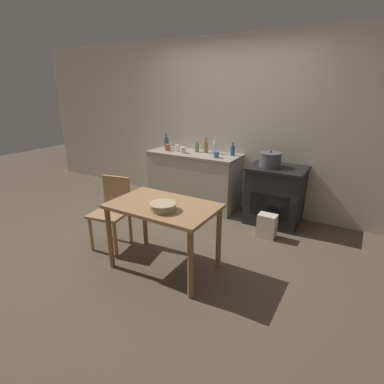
{
  "coord_description": "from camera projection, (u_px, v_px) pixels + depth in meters",
  "views": [
    {
      "loc": [
        1.85,
        -2.73,
        1.85
      ],
      "look_at": [
        0.0,
        0.4,
        0.56
      ],
      "focal_mm": 28.0,
      "sensor_mm": 36.0,
      "label": 1
    }
  ],
  "objects": [
    {
      "name": "ground_plane",
      "position": [
        176.0,
        244.0,
        3.72
      ],
      "size": [
        14.0,
        14.0,
        0.0
      ],
      "primitive_type": "plane",
      "color": "brown"
    },
    {
      "name": "wall_back",
      "position": [
        231.0,
        126.0,
        4.58
      ],
      "size": [
        8.0,
        0.07,
        2.55
      ],
      "color": "beige",
      "rests_on": "ground_plane"
    },
    {
      "name": "counter_cabinet",
      "position": [
        194.0,
        179.0,
        4.84
      ],
      "size": [
        1.48,
        0.59,
        0.86
      ],
      "color": "#B2A893",
      "rests_on": "ground_plane"
    },
    {
      "name": "stove",
      "position": [
        275.0,
        195.0,
        4.2
      ],
      "size": [
        0.76,
        0.63,
        0.81
      ],
      "color": "black",
      "rests_on": "ground_plane"
    },
    {
      "name": "work_table",
      "position": [
        163.0,
        214.0,
        3.04
      ],
      "size": [
        1.08,
        0.67,
        0.72
      ],
      "color": "#997047",
      "rests_on": "ground_plane"
    },
    {
      "name": "chair",
      "position": [
        113.0,
        209.0,
        3.57
      ],
      "size": [
        0.47,
        0.47,
        0.84
      ],
      "rotation": [
        0.0,
        0.0,
        0.19
      ],
      "color": "#A87F56",
      "rests_on": "ground_plane"
    },
    {
      "name": "flour_sack",
      "position": [
        267.0,
        226.0,
        3.84
      ],
      "size": [
        0.23,
        0.16,
        0.31
      ],
      "primitive_type": "cube",
      "color": "beige",
      "rests_on": "ground_plane"
    },
    {
      "name": "stock_pot",
      "position": [
        270.0,
        160.0,
        4.04
      ],
      "size": [
        0.3,
        0.3,
        0.22
      ],
      "color": "#4C4C51",
      "rests_on": "stove"
    },
    {
      "name": "mixing_bowl_large",
      "position": [
        163.0,
        206.0,
        2.85
      ],
      "size": [
        0.26,
        0.26,
        0.07
      ],
      "color": "tan",
      "rests_on": "work_table"
    },
    {
      "name": "bottle_far_left",
      "position": [
        206.0,
        147.0,
        4.68
      ],
      "size": [
        0.07,
        0.07,
        0.23
      ],
      "color": "olive",
      "rests_on": "counter_cabinet"
    },
    {
      "name": "bottle_left",
      "position": [
        197.0,
        148.0,
        4.75
      ],
      "size": [
        0.06,
        0.06,
        0.17
      ],
      "color": "#517F5B",
      "rests_on": "counter_cabinet"
    },
    {
      "name": "bottle_mid_left",
      "position": [
        233.0,
        150.0,
        4.49
      ],
      "size": [
        0.07,
        0.07,
        0.2
      ],
      "color": "#3D5675",
      "rests_on": "counter_cabinet"
    },
    {
      "name": "bottle_center_left",
      "position": [
        215.0,
        147.0,
        4.63
      ],
      "size": [
        0.06,
        0.06,
        0.25
      ],
      "color": "silver",
      "rests_on": "counter_cabinet"
    },
    {
      "name": "bottle_center",
      "position": [
        166.0,
        142.0,
        5.04
      ],
      "size": [
        0.08,
        0.08,
        0.24
      ],
      "color": "#3D5675",
      "rests_on": "counter_cabinet"
    },
    {
      "name": "cup_center_right",
      "position": [
        183.0,
        150.0,
        4.67
      ],
      "size": [
        0.08,
        0.08,
        0.09
      ],
      "primitive_type": "cylinder",
      "color": "silver",
      "rests_on": "counter_cabinet"
    },
    {
      "name": "cup_mid_right",
      "position": [
        216.0,
        155.0,
        4.36
      ],
      "size": [
        0.08,
        0.08,
        0.09
      ],
      "primitive_type": "cylinder",
      "color": "#4C6B99",
      "rests_on": "counter_cabinet"
    },
    {
      "name": "cup_right",
      "position": [
        168.0,
        147.0,
        4.84
      ],
      "size": [
        0.09,
        0.09,
        0.1
      ],
      "primitive_type": "cylinder",
      "color": "#B74C42",
      "rests_on": "counter_cabinet"
    },
    {
      "name": "cup_far_right",
      "position": [
        177.0,
        148.0,
        4.8
      ],
      "size": [
        0.07,
        0.07,
        0.1
      ],
      "primitive_type": "cylinder",
      "color": "silver",
      "rests_on": "counter_cabinet"
    }
  ]
}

